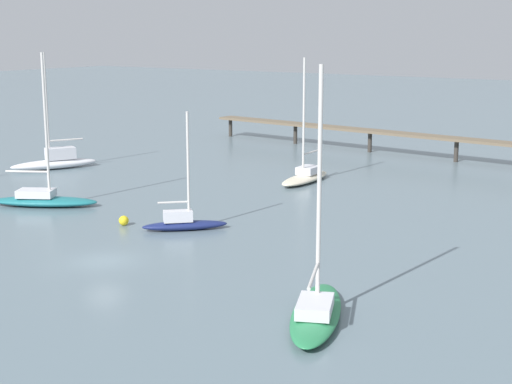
% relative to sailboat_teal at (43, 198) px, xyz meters
% --- Properties ---
extents(ground_plane, '(400.00, 400.00, 0.00)m').
position_rel_sailboat_teal_xyz_m(ground_plane, '(15.81, -8.74, -0.70)').
color(ground_plane, slate).
extents(sailboat_teal, '(9.15, 6.68, 12.93)m').
position_rel_sailboat_teal_xyz_m(sailboat_teal, '(0.00, 0.00, 0.00)').
color(sailboat_teal, '#1E727A').
rests_on(sailboat_teal, ground_plane).
extents(sailboat_cream, '(2.85, 8.55, 12.15)m').
position_rel_sailboat_teal_xyz_m(sailboat_cream, '(13.18, 21.67, -0.02)').
color(sailboat_cream, beige).
rests_on(sailboat_cream, ground_plane).
extents(sailboat_green, '(5.96, 9.53, 13.09)m').
position_rel_sailboat_teal_xyz_m(sailboat_green, '(32.38, -10.09, -0.02)').
color(sailboat_green, '#287F4C').
rests_on(sailboat_green, ground_plane).
extents(sailboat_white, '(6.11, 9.23, 12.42)m').
position_rel_sailboat_teal_xyz_m(sailboat_white, '(-13.00, 12.95, 0.21)').
color(sailboat_white, white).
rests_on(sailboat_white, ground_plane).
extents(sailboat_navy, '(5.55, 5.54, 8.90)m').
position_rel_sailboat_teal_xyz_m(sailboat_navy, '(15.01, 0.42, -0.02)').
color(sailboat_navy, navy).
rests_on(sailboat_navy, ground_plane).
extents(mooring_buoy_outer, '(0.77, 0.77, 0.77)m').
position_rel_sailboat_teal_xyz_m(mooring_buoy_outer, '(10.35, -1.11, -0.32)').
color(mooring_buoy_outer, yellow).
rests_on(mooring_buoy_outer, ground_plane).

